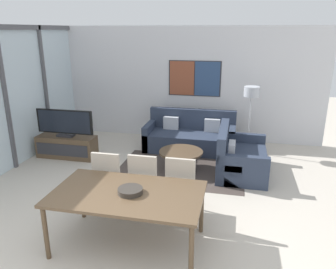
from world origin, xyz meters
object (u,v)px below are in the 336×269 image
(television, at_px, (65,123))
(sofa_main, at_px, (190,137))
(dining_chair_right, at_px, (181,185))
(tv_console, at_px, (67,147))
(fruit_bowl, at_px, (130,190))
(coffee_table, at_px, (181,156))
(dining_table, at_px, (128,197))
(sofa_side, at_px, (237,159))
(dining_chair_centre, at_px, (145,182))
(dining_chair_left, at_px, (110,179))
(floor_lamp, at_px, (251,97))

(television, height_order, sofa_main, television)
(dining_chair_right, bearing_deg, sofa_main, 96.01)
(tv_console, height_order, fruit_bowl, fruit_bowl)
(coffee_table, distance_m, fruit_bowl, 2.59)
(dining_table, bearing_deg, sofa_side, 63.13)
(dining_table, bearing_deg, dining_chair_centre, 90.00)
(coffee_table, relative_size, dining_chair_left, 0.88)
(dining_chair_right, bearing_deg, dining_table, -125.38)
(dining_chair_left, relative_size, fruit_bowl, 3.19)
(sofa_side, height_order, coffee_table, sofa_side)
(television, relative_size, dining_chair_centre, 1.29)
(tv_console, xyz_separation_m, floor_lamp, (3.91, 1.16, 1.05))
(dining_table, bearing_deg, dining_chair_left, 126.58)
(dining_chair_right, height_order, floor_lamp, floor_lamp)
(coffee_table, height_order, dining_chair_right, dining_chair_right)
(sofa_main, relative_size, fruit_bowl, 6.61)
(sofa_main, bearing_deg, floor_lamp, 2.35)
(sofa_main, bearing_deg, dining_chair_right, -83.99)
(coffee_table, relative_size, fruit_bowl, 2.79)
(dining_chair_right, bearing_deg, television, 146.79)
(tv_console, distance_m, dining_table, 3.59)
(dining_table, relative_size, dining_chair_right, 1.90)
(television, distance_m, sofa_main, 2.86)
(tv_console, relative_size, dining_chair_centre, 1.29)
(fruit_bowl, bearing_deg, dining_table, 161.64)
(dining_chair_left, bearing_deg, television, 132.94)
(sofa_main, relative_size, sofa_side, 1.41)
(sofa_main, height_order, dining_table, sofa_main)
(tv_console, xyz_separation_m, sofa_side, (3.69, -0.02, 0.04))
(tv_console, relative_size, floor_lamp, 0.85)
(sofa_side, relative_size, coffee_table, 1.67)
(television, xyz_separation_m, floor_lamp, (3.91, 1.16, 0.51))
(sofa_main, xyz_separation_m, dining_chair_right, (0.32, -3.01, 0.26))
(dining_table, xyz_separation_m, fruit_bowl, (0.04, -0.01, 0.10))
(coffee_table, bearing_deg, sofa_side, 6.69)
(television, height_order, fruit_bowl, television)
(dining_chair_left, xyz_separation_m, floor_lamp, (2.11, 3.10, 0.75))
(tv_console, xyz_separation_m, dining_chair_right, (2.90, -1.90, 0.30))
(television, relative_size, coffee_table, 1.47)
(tv_console, distance_m, fruit_bowl, 3.64)
(coffee_table, relative_size, dining_chair_right, 0.88)
(sofa_side, relative_size, dining_chair_centre, 1.47)
(tv_console, distance_m, dining_chair_left, 2.66)
(sofa_side, distance_m, dining_chair_centre, 2.33)
(dining_table, height_order, dining_chair_left, dining_chair_left)
(dining_chair_left, bearing_deg, sofa_main, 75.51)
(fruit_bowl, bearing_deg, television, 131.66)
(dining_chair_left, distance_m, floor_lamp, 3.82)
(television, bearing_deg, dining_chair_centre, -39.05)
(floor_lamp, bearing_deg, dining_chair_right, -108.22)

